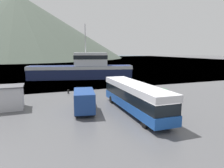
{
  "coord_description": "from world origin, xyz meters",
  "views": [
    {
      "loc": [
        -9.11,
        -13.17,
        6.59
      ],
      "look_at": [
        0.42,
        12.22,
        2.0
      ],
      "focal_mm": 32.0,
      "sensor_mm": 36.0,
      "label": 1
    }
  ],
  "objects": [
    {
      "name": "ground_plane",
      "position": [
        0.0,
        0.0,
        0.0
      ],
      "size": [
        400.0,
        400.0,
        0.0
      ],
      "primitive_type": "plane",
      "color": "#4C4C4F"
    },
    {
      "name": "dock_kiosk",
      "position": [
        -12.37,
        11.42,
        1.36
      ],
      "size": [
        3.38,
        2.9,
        2.69
      ],
      "color": "#B2B2B7",
      "rests_on": "ground"
    },
    {
      "name": "delivery_van",
      "position": [
        -4.54,
        7.72,
        1.26
      ],
      "size": [
        3.18,
        6.44,
        2.38
      ],
      "rotation": [
        0.0,
        0.0,
        -0.19
      ],
      "color": "navy",
      "rests_on": "ground"
    },
    {
      "name": "storage_bin",
      "position": [
        6.31,
        8.95,
        0.75
      ],
      "size": [
        1.1,
        1.35,
        1.47
      ],
      "color": "green",
      "rests_on": "ground"
    },
    {
      "name": "mooring_bollard",
      "position": [
        -4.85,
        17.42,
        0.33
      ],
      "size": [
        0.28,
        0.28,
        0.62
      ],
      "color": "black",
      "rests_on": "ground"
    },
    {
      "name": "fishing_boat",
      "position": [
        0.82,
        32.9,
        2.31
      ],
      "size": [
        24.24,
        10.11,
        12.54
      ],
      "rotation": [
        0.0,
        0.0,
        1.33
      ],
      "color": "#19234C",
      "rests_on": "water_surface"
    },
    {
      "name": "water_surface",
      "position": [
        0.0,
        138.99,
        0.0
      ],
      "size": [
        240.0,
        240.0,
        0.0
      ],
      "primitive_type": "plane",
      "color": "#475B6B",
      "rests_on": "ground"
    },
    {
      "name": "tour_bus",
      "position": [
        0.47,
        5.47,
        1.76
      ],
      "size": [
        2.84,
        12.58,
        3.11
      ],
      "rotation": [
        0.0,
        0.0,
        -0.03
      ],
      "color": "#194799",
      "rests_on": "ground"
    },
    {
      "name": "hill_backdrop",
      "position": [
        -22.35,
        183.66,
        27.58
      ],
      "size": [
        180.59,
        180.59,
        55.16
      ],
      "primitive_type": "cone",
      "color": "#424C42",
      "rests_on": "ground"
    }
  ]
}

